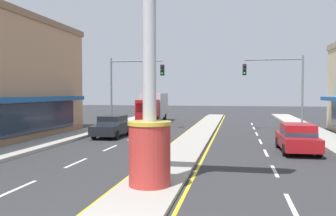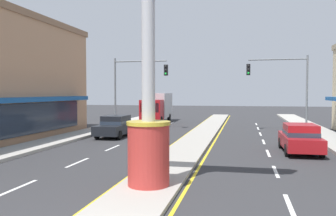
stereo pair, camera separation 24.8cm
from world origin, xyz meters
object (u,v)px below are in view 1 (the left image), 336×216
object	(u,v)px
district_sign	(149,72)
sedan_near_left_lane	(297,138)
box_truck_far_right_lane	(153,107)
sedan_near_right_lane	(112,126)
traffic_light_left_side	(130,80)
traffic_light_right_side	(280,80)

from	to	relation	value
district_sign	sedan_near_left_lane	distance (m)	10.86
box_truck_far_right_lane	sedan_near_right_lane	bearing A→B (deg)	-89.77
box_truck_far_right_lane	traffic_light_left_side	bearing A→B (deg)	-91.82
district_sign	traffic_light_right_side	distance (m)	20.02
traffic_light_right_side	box_truck_far_right_lane	xyz separation A→B (m)	(-12.30, 6.66, -2.55)
sedan_near_right_lane	box_truck_far_right_lane	xyz separation A→B (m)	(-0.05, 12.78, 0.91)
district_sign	traffic_light_left_side	size ratio (longest dim) A/B	1.30
sedan_near_right_lane	sedan_near_left_lane	distance (m)	12.73
district_sign	traffic_light_right_side	size ratio (longest dim) A/B	1.30
sedan_near_right_lane	box_truck_far_right_lane	distance (m)	12.81
district_sign	traffic_light_right_side	bearing A→B (deg)	71.76
traffic_light_right_side	sedan_near_right_lane	size ratio (longest dim) A/B	1.44
traffic_light_right_side	box_truck_far_right_lane	size ratio (longest dim) A/B	0.89
district_sign	sedan_near_left_lane	world-z (taller)	district_sign
traffic_light_left_side	box_truck_far_right_lane	xyz separation A→B (m)	(0.23, 7.37, -2.55)
traffic_light_right_side	district_sign	bearing A→B (deg)	-108.24
sedan_near_right_lane	district_sign	bearing A→B (deg)	-65.12
box_truck_far_right_lane	sedan_near_left_lane	distance (m)	20.96
district_sign	traffic_light_right_side	xyz separation A→B (m)	(6.26, 19.01, 0.38)
district_sign	box_truck_far_right_lane	distance (m)	26.46
traffic_light_left_side	district_sign	bearing A→B (deg)	-71.10
traffic_light_left_side	sedan_near_left_lane	xyz separation A→B (m)	(12.25, -9.78, -3.46)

